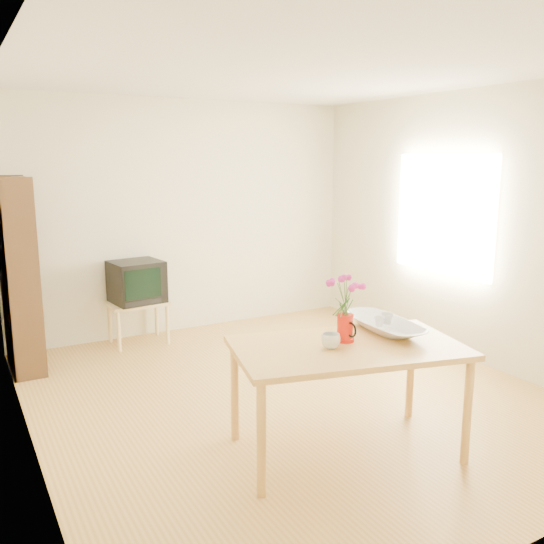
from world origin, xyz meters
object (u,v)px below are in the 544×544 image
pitcher (345,329)px  television (136,281)px  bowl (385,299)px  table (347,356)px  mug (331,341)px

pitcher → television: (-0.57, 2.90, -0.15)m
pitcher → television: pitcher is taller
pitcher → bowl: (0.38, 0.05, 0.15)m
table → television: television is taller
pitcher → mug: 0.19m
pitcher → mug: bearing=-156.0°
table → pitcher: size_ratio=8.18×
bowl → television: 3.02m
table → pitcher: bearing=82.4°
table → television: 3.03m
bowl → television: size_ratio=0.88×
pitcher → mug: size_ratio=1.63×
bowl → television: bearing=108.5°
table → pitcher: (0.03, 0.08, 0.16)m
pitcher → bowl: 0.41m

